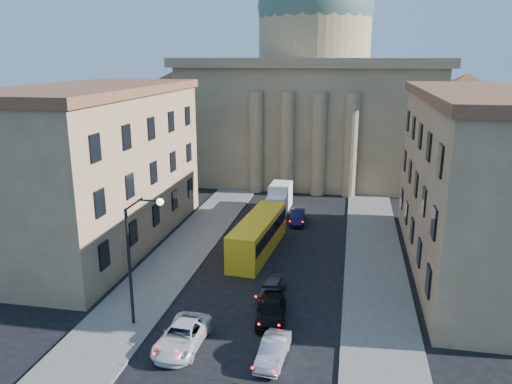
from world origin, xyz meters
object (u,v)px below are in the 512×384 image
Objects in this scene: city_bus at (258,234)px; box_truck at (279,199)px; car_left_near at (184,332)px; street_lamp at (136,251)px; car_right_near at (273,351)px.

city_bus is 12.40m from box_truck.
box_truck is at bearing 93.11° from car_left_near.
street_lamp is 1.56× the size of box_truck.
car_left_near is 0.34× the size of city_bus.
car_right_near is 0.35× the size of city_bus.
car_left_near is 15.66m from city_bus.
car_right_near is at bearing -80.54° from box_truck.
car_right_near is 29.09m from box_truck.
street_lamp reaches higher than box_truck.
street_lamp is 0.77× the size of city_bus.
street_lamp is 2.20× the size of car_right_near.
street_lamp is at bearing -99.44° from box_truck.
car_left_near is 0.98× the size of car_right_near.
car_left_near is 27.99m from box_truck.
street_lamp reaches higher than city_bus.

